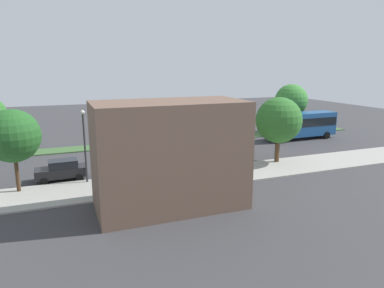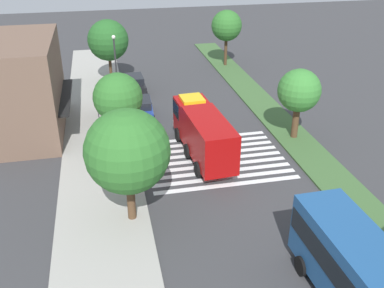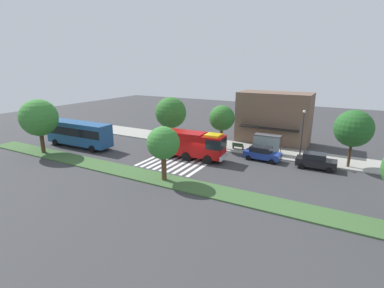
# 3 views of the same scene
# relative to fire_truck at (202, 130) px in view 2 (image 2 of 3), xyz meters

# --- Properties ---
(ground_plane) EXTENTS (120.00, 120.00, 0.00)m
(ground_plane) POSITION_rel_fire_truck_xyz_m (1.67, -0.75, -1.98)
(ground_plane) COLOR #38383A
(sidewalk) EXTENTS (60.00, 5.44, 0.14)m
(sidewalk) POSITION_rel_fire_truck_xyz_m (1.67, 7.62, -1.91)
(sidewalk) COLOR #9E9B93
(sidewalk) RESTS_ON ground_plane
(median_strip) EXTENTS (60.00, 3.00, 0.14)m
(median_strip) POSITION_rel_fire_truck_xyz_m (1.67, -7.89, -1.91)
(median_strip) COLOR #3D6033
(median_strip) RESTS_ON ground_plane
(crosswalk) EXTENTS (7.65, 10.16, 0.01)m
(crosswalk) POSITION_rel_fire_truck_xyz_m (-1.10, -0.75, -1.97)
(crosswalk) COLOR silver
(crosswalk) RESTS_ON ground_plane
(fire_truck) EXTENTS (9.08, 3.15, 3.51)m
(fire_truck) POSITION_rel_fire_truck_xyz_m (0.00, 0.00, 0.00)
(fire_truck) COLOR #A50C0C
(fire_truck) RESTS_ON ground_plane
(parked_car_west) EXTENTS (4.58, 2.28, 1.75)m
(parked_car_west) POSITION_rel_fire_truck_xyz_m (7.92, 3.70, -1.08)
(parked_car_west) COLOR navy
(parked_car_west) RESTS_ON ground_plane
(parked_car_mid) EXTENTS (4.46, 2.21, 1.83)m
(parked_car_mid) POSITION_rel_fire_truck_xyz_m (14.21, 3.69, -1.04)
(parked_car_mid) COLOR black
(parked_car_mid) RESTS_ON ground_plane
(bus_stop_shelter) EXTENTS (3.50, 1.40, 2.46)m
(bus_stop_shelter) POSITION_rel_fire_truck_xyz_m (7.72, 6.47, -0.09)
(bus_stop_shelter) COLOR #4C4C51
(bus_stop_shelter) RESTS_ON sidewalk
(bench_near_shelter) EXTENTS (1.60, 0.50, 0.90)m
(bench_near_shelter) POSITION_rel_fire_truck_xyz_m (3.72, 6.46, -1.38)
(bench_near_shelter) COLOR #2D472D
(bench_near_shelter) RESTS_ON sidewalk
(street_lamp) EXTENTS (0.36, 0.36, 6.30)m
(street_lamp) POSITION_rel_fire_truck_xyz_m (12.18, 5.49, 1.87)
(street_lamp) COLOR #2D2D30
(street_lamp) RESTS_ON sidewalk
(storefront_building) EXTENTS (10.57, 6.08, 7.70)m
(storefront_building) POSITION_rel_fire_truck_xyz_m (6.90, 12.97, 1.87)
(storefront_building) COLOR brown
(storefront_building) RESTS_ON ground_plane
(sidewalk_tree_far_west) EXTENTS (4.76, 4.76, 6.80)m
(sidewalk_tree_far_west) POSITION_rel_fire_truck_xyz_m (-7.12, 5.89, 2.57)
(sidewalk_tree_far_west) COLOR #513823
(sidewalk_tree_far_west) RESTS_ON sidewalk
(sidewalk_tree_west) EXTENTS (3.57, 3.57, 6.12)m
(sidewalk_tree_west) POSITION_rel_fire_truck_xyz_m (1.39, 5.89, 2.47)
(sidewalk_tree_west) COLOR #513823
(sidewalk_tree_west) RESTS_ON sidewalk
(sidewalk_tree_center) EXTENTS (4.22, 4.22, 6.67)m
(sidewalk_tree_center) POSITION_rel_fire_truck_xyz_m (17.56, 5.89, 2.71)
(sidewalk_tree_center) COLOR #47301E
(sidewalk_tree_center) RESTS_ON sidewalk
(median_tree_west) EXTENTS (3.35, 3.35, 5.63)m
(median_tree_west) POSITION_rel_fire_truck_xyz_m (0.97, -7.89, 2.07)
(median_tree_west) COLOR #513823
(median_tree_west) RESTS_ON median_strip
(median_tree_center) EXTENTS (3.55, 3.55, 6.47)m
(median_tree_center) POSITION_rel_fire_truck_xyz_m (21.12, -7.89, 2.84)
(median_tree_center) COLOR #47301E
(median_tree_center) RESTS_ON median_strip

